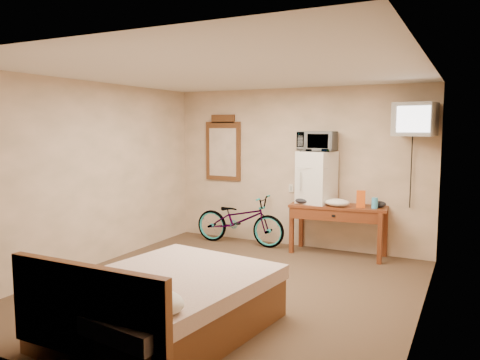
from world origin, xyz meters
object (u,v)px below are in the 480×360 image
Objects in this scene: crt_television at (415,119)px; wall_mirror at (223,149)px; microwave at (317,141)px; bed at (160,304)px; blue_cup at (375,203)px; desk at (337,213)px; bicycle at (240,220)px; mini_fridge at (317,177)px.

crt_television is 0.57× the size of wall_mirror.
microwave is 3.72m from bed.
desk is at bearing 177.61° from blue_cup.
microwave is at bearing -7.14° from wall_mirror.
crt_television is 0.41× the size of bicycle.
wall_mirror is (-2.60, 0.30, 0.70)m from blue_cup.
bed is (-0.72, -3.37, -0.34)m from desk.
mini_fridge reaches higher than desk.
microwave is 3.51× the size of blue_cup.
mini_fridge is at bearing 83.74° from bed.
bicycle is (0.48, -0.32, -1.13)m from wall_mirror.
bed reaches higher than bicycle.
desk is at bearing -89.49° from bicycle.
mini_fridge reaches higher than blue_cup.
desk is at bearing -9.57° from mini_fridge.
blue_cup is at bearing -90.55° from bicycle.
mini_fridge is 0.71× the size of wall_mirror.
bicycle is 0.71× the size of bed.
bicycle is (-2.12, -0.03, -0.42)m from blue_cup.
blue_cup is 0.10× the size of bicycle.
desk is 2.27m from wall_mirror.
wall_mirror is 0.51× the size of bed.
microwave is at bearing 83.74° from bed.
blue_cup is at bearing -6.50° from wall_mirror.
bicycle is (-1.24, -0.11, -0.74)m from mini_fridge.
microwave is at bearing -86.29° from bicycle.
desk is 1.11m from microwave.
crt_television reaches higher than bed.
blue_cup is 3.62m from bed.
wall_mirror is (-2.06, 0.27, 0.90)m from desk.
bed is (-1.74, -3.40, -1.70)m from crt_television.
crt_television reaches higher than blue_cup.
wall_mirror reaches higher than bicycle.
blue_cup is at bearing -6.56° from microwave.
microwave is 0.86× the size of crt_television.
desk is 1.60m from bicycle.
bed is (-1.26, -3.35, -0.53)m from blue_cup.
microwave reaches higher than desk.
blue_cup is at bearing 69.44° from bed.
blue_cup is 0.24× the size of crt_television.
microwave is 1.40m from crt_television.
desk is 3.47m from bed.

